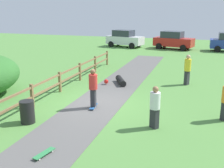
# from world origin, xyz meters

# --- Properties ---
(ground_plane) EXTENTS (60.00, 60.00, 0.00)m
(ground_plane) POSITION_xyz_m (0.00, 0.00, 0.00)
(ground_plane) COLOR #568E42
(asphalt_path) EXTENTS (2.40, 28.00, 0.02)m
(asphalt_path) POSITION_xyz_m (0.00, 0.00, 0.01)
(asphalt_path) COLOR #605E5B
(asphalt_path) RESTS_ON ground_plane
(wooden_fence) EXTENTS (0.12, 18.12, 1.10)m
(wooden_fence) POSITION_xyz_m (-2.60, 0.00, 0.67)
(wooden_fence) COLOR olive
(wooden_fence) RESTS_ON ground_plane
(trash_bin) EXTENTS (0.56, 0.56, 0.90)m
(trash_bin) POSITION_xyz_m (-1.80, -2.82, 0.45)
(trash_bin) COLOR black
(trash_bin) RESTS_ON ground_plane
(skater_riding) EXTENTS (0.43, 0.82, 1.78)m
(skater_riding) POSITION_xyz_m (0.04, -0.51, 1.01)
(skater_riding) COLOR #265999
(skater_riding) RESTS_ON asphalt_path
(skater_fallen) EXTENTS (1.41, 1.50, 0.36)m
(skater_fallen) POSITION_xyz_m (-0.00, 3.75, 0.20)
(skater_fallen) COLOR black
(skater_fallen) RESTS_ON asphalt_path
(skateboard_loose) EXTENTS (0.36, 0.82, 0.08)m
(skateboard_loose) POSITION_xyz_m (0.16, -4.83, 0.09)
(skateboard_loose) COLOR #338C4C
(skateboard_loose) RESTS_ON asphalt_path
(bystander_yellow) EXTENTS (0.51, 0.51, 1.78)m
(bystander_yellow) POSITION_xyz_m (3.77, 4.87, 0.98)
(bystander_yellow) COLOR #2D2D33
(bystander_yellow) RESTS_ON ground_plane
(bystander_white) EXTENTS (0.53, 0.53, 1.63)m
(bystander_white) POSITION_xyz_m (2.99, -1.75, 0.89)
(bystander_white) COLOR #2D2D33
(bystander_white) RESTS_ON ground_plane
(parked_car_white) EXTENTS (4.48, 2.70, 1.92)m
(parked_car_white) POSITION_xyz_m (-4.10, 19.49, 0.96)
(parked_car_white) COLOR silver
(parked_car_white) RESTS_ON ground_plane
(parked_car_red) EXTENTS (4.48, 2.72, 1.92)m
(parked_car_red) POSITION_xyz_m (1.42, 19.49, 0.96)
(parked_car_red) COLOR red
(parked_car_red) RESTS_ON ground_plane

